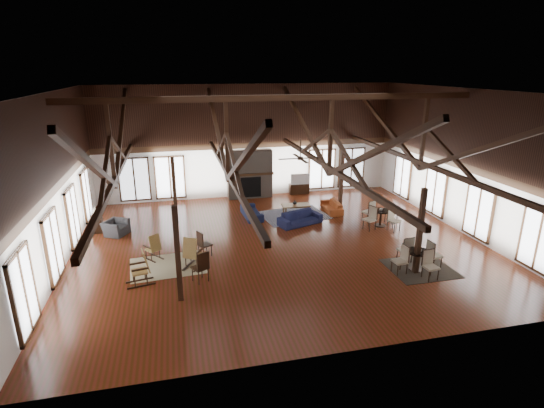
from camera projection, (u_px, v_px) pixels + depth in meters
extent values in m
plane|color=maroon|center=(279.00, 244.00, 17.14)|extent=(16.00, 16.00, 0.00)
cube|color=black|center=(280.00, 91.00, 15.29)|extent=(16.00, 14.00, 0.02)
cube|color=white|center=(248.00, 142.00, 22.70)|extent=(16.00, 0.02, 6.00)
cube|color=white|center=(354.00, 242.00, 9.73)|extent=(16.00, 0.02, 6.00)
cube|color=white|center=(53.00, 184.00, 14.49)|extent=(0.02, 14.00, 6.00)
cube|color=white|center=(463.00, 162.00, 17.94)|extent=(0.02, 14.00, 6.00)
cube|color=#321D0E|center=(280.00, 98.00, 15.37)|extent=(15.60, 0.18, 0.22)
cube|color=#321D0E|center=(115.00, 179.00, 14.90)|extent=(0.16, 13.70, 0.18)
cube|color=#321D0E|center=(110.00, 141.00, 14.49)|extent=(0.14, 0.14, 2.70)
cube|color=#321D0E|center=(121.00, 131.00, 17.77)|extent=(0.15, 7.07, 3.12)
cube|color=#321D0E|center=(94.00, 167.00, 11.28)|extent=(0.15, 7.07, 3.12)
cube|color=#321D0E|center=(228.00, 173.00, 15.77)|extent=(0.16, 13.70, 0.18)
cube|color=#321D0E|center=(227.00, 137.00, 15.35)|extent=(0.14, 0.14, 2.70)
cube|color=#321D0E|center=(217.00, 128.00, 18.63)|extent=(0.15, 7.07, 3.12)
cube|color=#321D0E|center=(242.00, 160.00, 12.15)|extent=(0.15, 7.07, 3.12)
cube|color=#321D0E|center=(329.00, 168.00, 16.63)|extent=(0.16, 13.70, 0.18)
cube|color=#321D0E|center=(331.00, 133.00, 16.22)|extent=(0.14, 0.14, 2.70)
cube|color=#321D0E|center=(304.00, 125.00, 19.50)|extent=(0.15, 7.07, 3.12)
cube|color=#321D0E|center=(371.00, 154.00, 13.01)|extent=(0.15, 7.07, 3.12)
cube|color=#321D0E|center=(421.00, 163.00, 17.49)|extent=(0.16, 13.70, 0.18)
cube|color=#321D0E|center=(424.00, 130.00, 17.08)|extent=(0.14, 0.14, 2.70)
cube|color=#321D0E|center=(383.00, 123.00, 20.36)|extent=(0.15, 7.07, 3.12)
cube|color=#321D0E|center=(484.00, 149.00, 13.87)|extent=(0.15, 7.07, 3.12)
cube|color=#321D0E|center=(178.00, 254.00, 12.56)|extent=(0.16, 0.16, 3.05)
cube|color=#321D0E|center=(420.00, 232.00, 14.29)|extent=(0.16, 0.16, 3.05)
cube|color=#321D0E|center=(175.00, 191.00, 19.05)|extent=(0.16, 0.16, 3.05)
cube|color=#321D0E|center=(341.00, 180.00, 20.78)|extent=(0.16, 0.16, 3.05)
cube|color=#6F6154|center=(250.00, 174.00, 22.93)|extent=(2.40, 0.62, 2.60)
cube|color=black|center=(251.00, 187.00, 22.83)|extent=(1.10, 0.06, 1.10)
cube|color=#311C0E|center=(251.00, 174.00, 22.65)|extent=(2.50, 0.20, 0.12)
cylinder|color=black|center=(300.00, 149.00, 15.07)|extent=(0.04, 0.04, 0.70)
cylinder|color=black|center=(300.00, 158.00, 15.18)|extent=(0.20, 0.20, 0.10)
cube|color=black|center=(312.00, 158.00, 15.28)|extent=(0.70, 0.12, 0.02)
cube|color=black|center=(297.00, 156.00, 15.60)|extent=(0.12, 0.70, 0.02)
cube|color=black|center=(288.00, 159.00, 15.08)|extent=(0.70, 0.12, 0.02)
cube|color=black|center=(304.00, 161.00, 14.76)|extent=(0.12, 0.70, 0.02)
imported|color=#15183B|center=(300.00, 218.00, 19.19)|extent=(2.17, 1.42, 0.59)
imported|color=#151C3C|center=(252.00, 211.00, 20.16)|extent=(1.92, 0.83, 0.55)
imported|color=#A64B20|center=(332.00, 206.00, 20.94)|extent=(1.77, 0.76, 0.51)
cube|color=brown|center=(296.00, 205.00, 20.39)|extent=(1.36, 0.75, 0.06)
cube|color=brown|center=(286.00, 213.00, 20.15)|extent=(0.06, 0.06, 0.45)
cube|color=brown|center=(283.00, 210.00, 20.55)|extent=(0.06, 0.06, 0.45)
cube|color=brown|center=(308.00, 211.00, 20.39)|extent=(0.06, 0.06, 0.45)
cube|color=brown|center=(305.00, 208.00, 20.79)|extent=(0.06, 0.06, 0.45)
imported|color=#B2B2B2|center=(295.00, 202.00, 20.43)|extent=(0.26, 0.26, 0.21)
imported|color=#2F2F32|center=(116.00, 228.00, 18.01)|extent=(1.25, 1.20, 0.63)
cube|color=black|center=(97.00, 225.00, 18.30)|extent=(0.46, 0.46, 0.61)
cylinder|color=black|center=(96.00, 215.00, 18.15)|extent=(0.08, 0.08, 0.37)
cone|color=beige|center=(95.00, 209.00, 18.08)|extent=(0.33, 0.33, 0.26)
cube|color=olive|center=(152.00, 249.00, 15.71)|extent=(0.60, 0.60, 0.05)
cube|color=olive|center=(155.00, 243.00, 15.50)|extent=(0.45, 0.40, 0.63)
cube|color=black|center=(149.00, 260.00, 15.69)|extent=(0.51, 0.64, 0.05)
cube|color=black|center=(157.00, 256.00, 15.96)|extent=(0.51, 0.64, 0.05)
cube|color=olive|center=(193.00, 255.00, 15.07)|extent=(0.69, 0.69, 0.05)
cube|color=olive|center=(190.00, 248.00, 14.75)|extent=(0.54, 0.43, 0.74)
cube|color=black|center=(189.00, 265.00, 15.27)|extent=(0.50, 0.82, 0.05)
cube|color=black|center=(200.00, 266.00, 15.15)|extent=(0.50, 0.82, 0.05)
cube|color=olive|center=(139.00, 272.00, 13.85)|extent=(0.58, 0.60, 0.05)
cube|color=olive|center=(146.00, 261.00, 13.84)|extent=(0.29, 0.54, 0.73)
cube|color=black|center=(142.00, 286.00, 13.80)|extent=(0.89, 0.23, 0.05)
cube|color=black|center=(140.00, 280.00, 14.17)|extent=(0.89, 0.23, 0.05)
cube|color=black|center=(205.00, 245.00, 15.92)|extent=(0.58, 0.58, 0.05)
cube|color=black|center=(200.00, 239.00, 15.71)|extent=(0.23, 0.40, 0.56)
cylinder|color=black|center=(205.00, 250.00, 15.99)|extent=(0.03, 0.03, 0.46)
cube|color=black|center=(200.00, 268.00, 14.02)|extent=(0.63, 0.63, 0.06)
cube|color=black|center=(203.00, 261.00, 13.78)|extent=(0.42, 0.27, 0.61)
cylinder|color=black|center=(200.00, 274.00, 14.09)|extent=(0.04, 0.04, 0.50)
cylinder|color=black|center=(418.00, 252.00, 14.74)|extent=(0.82, 0.82, 0.04)
cylinder|color=black|center=(417.00, 261.00, 14.84)|extent=(0.10, 0.10, 0.68)
cylinder|color=black|center=(416.00, 269.00, 14.95)|extent=(0.49, 0.49, 0.04)
cylinder|color=black|center=(381.00, 211.00, 18.88)|extent=(0.84, 0.84, 0.04)
cylinder|color=black|center=(381.00, 218.00, 18.99)|extent=(0.10, 0.10, 0.69)
cylinder|color=black|center=(380.00, 225.00, 19.10)|extent=(0.50, 0.50, 0.04)
imported|color=#B2B2B2|center=(420.00, 250.00, 14.67)|extent=(0.17, 0.17, 0.10)
imported|color=#B2B2B2|center=(381.00, 210.00, 18.83)|extent=(0.14, 0.14, 0.11)
cube|color=black|center=(299.00, 189.00, 23.92)|extent=(1.10, 0.41, 0.55)
imported|color=#B2B2B2|center=(300.00, 179.00, 23.75)|extent=(1.06, 0.18, 0.61)
cube|color=tan|center=(168.00, 266.00, 15.25)|extent=(2.75, 2.24, 0.01)
cube|color=#181E44|center=(294.00, 215.00, 20.46)|extent=(3.40, 2.78, 0.01)
cube|color=black|center=(420.00, 268.00, 15.05)|extent=(2.22, 2.02, 0.01)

